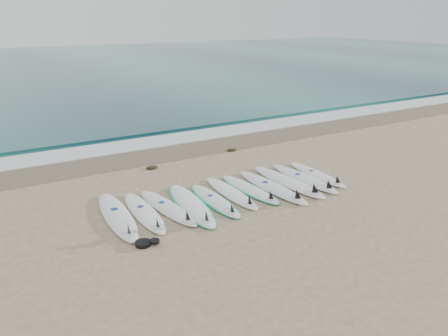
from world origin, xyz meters
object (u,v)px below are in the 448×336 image
surfboard_5 (232,193)px  leash_coil (146,243)px  surfboard_10 (318,175)px  surfboard_0 (118,216)px

surfboard_5 → leash_coil: size_ratio=5.34×
leash_coil → surfboard_10: bearing=12.7°
surfboard_5 → surfboard_10: size_ratio=1.03×
surfboard_0 → surfboard_5: (2.89, -0.12, -0.01)m
surfboard_0 → surfboard_10: bearing=2.1°
surfboard_10 → leash_coil: bearing=-164.8°
leash_coil → surfboard_5: bearing=25.3°
surfboard_0 → leash_coil: surfboard_0 is taller
surfboard_0 → leash_coil: bearing=-81.6°
surfboard_10 → surfboard_5: bearing=-178.7°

